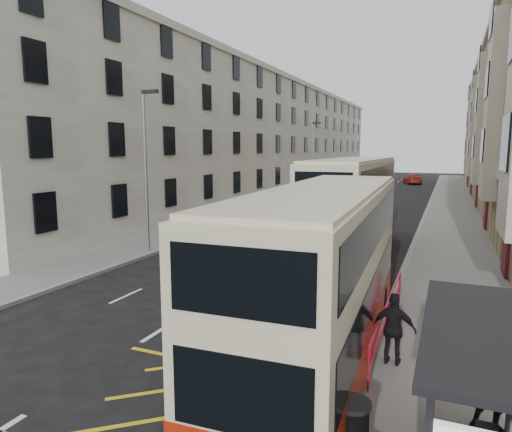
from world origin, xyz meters
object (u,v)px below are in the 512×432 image
at_px(street_lamp_near, 146,162).
at_px(street_lamp_far, 313,155).
at_px(bus_shelter, 496,389).
at_px(car_silver, 349,183).
at_px(pedestrian_mid, 496,389).
at_px(litter_bin, 352,429).
at_px(double_decker_rear, 352,205).
at_px(car_red, 412,179).
at_px(pedestrian_far, 394,329).
at_px(double_decker_front, 324,273).
at_px(car_dark, 371,177).
at_px(white_van, 316,193).

xyz_separation_m(street_lamp_near, street_lamp_far, (0.00, 30.00, 0.00)).
xyz_separation_m(bus_shelter, car_silver, (-12.96, 53.82, -1.34)).
bearing_deg(pedestrian_mid, litter_bin, -146.96).
height_order(bus_shelter, double_decker_rear, double_decker_rear).
distance_m(car_silver, car_red, 14.35).
bearing_deg(double_decker_rear, bus_shelter, -72.73).
height_order(litter_bin, pedestrian_far, pedestrian_far).
bearing_deg(double_decker_rear, car_red, 90.71).
bearing_deg(double_decker_front, car_dark, 95.49).
bearing_deg(street_lamp_far, car_red, 69.85).
bearing_deg(pedestrian_mid, bus_shelter, -101.08).
distance_m(pedestrian_far, car_red, 62.06).
distance_m(car_silver, car_dark, 16.27).
distance_m(street_lamp_near, white_van, 27.80).
bearing_deg(street_lamp_near, car_dark, 88.02).
bearing_deg(litter_bin, pedestrian_mid, 37.45).
bearing_deg(double_decker_front, street_lamp_near, 141.87).
relative_size(pedestrian_far, car_dark, 0.40).
relative_size(double_decker_front, car_red, 2.13).
distance_m(street_lamp_far, pedestrian_far, 40.30).
bearing_deg(car_red, car_silver, 44.26).
height_order(bus_shelter, car_dark, bus_shelter).
bearing_deg(double_decker_rear, double_decker_front, -81.95).
relative_size(double_decker_rear, car_dark, 2.73).
distance_m(pedestrian_mid, car_dark, 69.00).
relative_size(double_decker_front, white_van, 2.26).
height_order(double_decker_rear, car_red, double_decker_rear).
xyz_separation_m(litter_bin, pedestrian_mid, (2.26, 1.73, 0.32)).
xyz_separation_m(white_van, car_silver, (0.58, 13.93, 0.12)).
distance_m(street_lamp_far, double_decker_front, 39.73).
bearing_deg(car_red, street_lamp_far, 53.52).
xyz_separation_m(double_decker_front, pedestrian_far, (1.74, 0.04, -1.20)).
bearing_deg(bus_shelter, street_lamp_near, 139.86).
distance_m(bus_shelter, double_decker_rear, 17.74).
bearing_deg(bus_shelter, car_red, 95.10).
bearing_deg(pedestrian_mid, car_red, 91.11).
bearing_deg(litter_bin, white_van, 106.38).
bearing_deg(white_van, double_decker_rear, -55.27).
bearing_deg(street_lamp_far, pedestrian_far, -71.19).
xyz_separation_m(double_decker_front, white_van, (-10.06, 35.53, -1.55)).
height_order(double_decker_rear, pedestrian_mid, double_decker_rear).
bearing_deg(street_lamp_far, white_van, -65.31).
distance_m(pedestrian_mid, white_van, 40.03).
bearing_deg(white_van, car_silver, 102.52).
relative_size(double_decker_front, car_silver, 2.36).
bearing_deg(street_lamp_far, car_silver, 81.37).
height_order(double_decker_front, car_red, double_decker_front).
relative_size(double_decker_front, double_decker_rear, 0.92).
distance_m(bus_shelter, car_red, 66.60).
xyz_separation_m(street_lamp_near, double_decker_rear, (9.42, 4.54, -2.19)).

